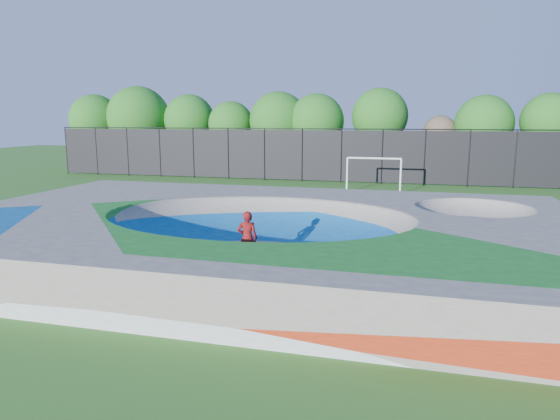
% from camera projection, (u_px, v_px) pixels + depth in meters
% --- Properties ---
extents(ground, '(120.00, 120.00, 0.00)m').
position_uv_depth(ground, '(258.00, 255.00, 17.72)').
color(ground, '#2C631B').
rests_on(ground, ground).
extents(skate_deck, '(22.00, 14.00, 1.50)m').
position_uv_depth(skate_deck, '(258.00, 235.00, 17.58)').
color(skate_deck, gray).
rests_on(skate_deck, ground).
extents(skater, '(0.75, 0.57, 1.83)m').
position_uv_depth(skater, '(247.00, 239.00, 16.32)').
color(skater, red).
rests_on(skater, ground).
extents(skateboard, '(0.79, 0.28, 0.05)m').
position_uv_depth(skateboard, '(248.00, 265.00, 16.49)').
color(skateboard, black).
rests_on(skateboard, ground).
extents(soccer_goal, '(3.52, 0.12, 2.32)m').
position_uv_depth(soccer_goal, '(374.00, 168.00, 31.95)').
color(soccer_goal, white).
rests_on(soccer_goal, ground).
extents(fence, '(48.09, 0.09, 4.04)m').
position_uv_depth(fence, '(341.00, 155.00, 37.30)').
color(fence, black).
rests_on(fence, ground).
extents(treeline, '(53.57, 6.62, 7.83)m').
position_uv_depth(treeline, '(319.00, 120.00, 42.36)').
color(treeline, '#4F3527').
rests_on(treeline, ground).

